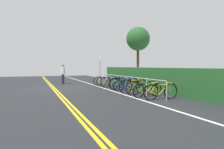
{
  "coord_description": "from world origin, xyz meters",
  "views": [
    {
      "loc": [
        13.5,
        -1.23,
        1.45
      ],
      "look_at": [
        4.21,
        2.42,
        1.03
      ],
      "focal_mm": 32.32,
      "sensor_mm": 36.0,
      "label": 1
    }
  ],
  "objects_px": {
    "bike_rack": "(126,80)",
    "bicycle_0": "(105,81)",
    "pedestrian": "(63,73)",
    "bicycle_3": "(121,83)",
    "bicycle_6": "(134,86)",
    "bicycle_7": "(142,88)",
    "bicycle_5": "(127,86)",
    "bicycle_1": "(109,81)",
    "tree_near_left": "(138,39)",
    "bicycle_8": "(148,90)",
    "bicycle_2": "(113,82)",
    "sign_post_near": "(100,67)",
    "bicycle_9": "(161,91)",
    "bicycle_4": "(124,84)"
  },
  "relations": [
    {
      "from": "bike_rack",
      "to": "bicycle_0",
      "type": "bearing_deg",
      "value": -178.28
    },
    {
      "from": "bicycle_0",
      "to": "pedestrian",
      "type": "relative_size",
      "value": 1.08
    },
    {
      "from": "bicycle_3",
      "to": "bicycle_6",
      "type": "distance_m",
      "value": 2.22
    },
    {
      "from": "bicycle_7",
      "to": "bicycle_5",
      "type": "bearing_deg",
      "value": -178.94
    },
    {
      "from": "bicycle_1",
      "to": "tree_near_left",
      "type": "height_order",
      "value": "tree_near_left"
    },
    {
      "from": "bicycle_8",
      "to": "tree_near_left",
      "type": "bearing_deg",
      "value": 154.01
    },
    {
      "from": "bicycle_8",
      "to": "bicycle_0",
      "type": "bearing_deg",
      "value": -179.87
    },
    {
      "from": "bicycle_2",
      "to": "tree_near_left",
      "type": "relative_size",
      "value": 0.35
    },
    {
      "from": "bicycle_8",
      "to": "pedestrian",
      "type": "xyz_separation_m",
      "value": [
        -8.4,
        -2.78,
        0.6
      ]
    },
    {
      "from": "bicycle_0",
      "to": "pedestrian",
      "type": "xyz_separation_m",
      "value": [
        -2.34,
        -2.76,
        0.58
      ]
    },
    {
      "from": "sign_post_near",
      "to": "pedestrian",
      "type": "bearing_deg",
      "value": -112.94
    },
    {
      "from": "bike_rack",
      "to": "bicycle_6",
      "type": "relative_size",
      "value": 4.52
    },
    {
      "from": "bicycle_9",
      "to": "bicycle_1",
      "type": "bearing_deg",
      "value": -178.58
    },
    {
      "from": "bicycle_2",
      "to": "bicycle_1",
      "type": "bearing_deg",
      "value": -175.31
    },
    {
      "from": "bicycle_6",
      "to": "bicycle_7",
      "type": "xyz_separation_m",
      "value": [
        0.78,
        0.05,
        -0.01
      ]
    },
    {
      "from": "sign_post_near",
      "to": "tree_near_left",
      "type": "bearing_deg",
      "value": 107.7
    },
    {
      "from": "bicycle_8",
      "to": "bicycle_9",
      "type": "relative_size",
      "value": 1.0
    },
    {
      "from": "bicycle_3",
      "to": "sign_post_near",
      "type": "relative_size",
      "value": 0.74
    },
    {
      "from": "bicycle_3",
      "to": "bicycle_5",
      "type": "bearing_deg",
      "value": -7.61
    },
    {
      "from": "bicycle_6",
      "to": "bicycle_3",
      "type": "bearing_deg",
      "value": 174.8
    },
    {
      "from": "bike_rack",
      "to": "bicycle_8",
      "type": "xyz_separation_m",
      "value": [
        2.58,
        -0.09,
        -0.32
      ]
    },
    {
      "from": "bicycle_1",
      "to": "bicycle_4",
      "type": "relative_size",
      "value": 0.93
    },
    {
      "from": "bicycle_0",
      "to": "bicycle_4",
      "type": "xyz_separation_m",
      "value": [
        3.09,
        0.19,
        0.03
      ]
    },
    {
      "from": "bicycle_9",
      "to": "bicycle_3",
      "type": "bearing_deg",
      "value": 179.02
    },
    {
      "from": "bicycle_5",
      "to": "bicycle_8",
      "type": "bearing_deg",
      "value": -0.94
    },
    {
      "from": "bicycle_5",
      "to": "sign_post_near",
      "type": "height_order",
      "value": "sign_post_near"
    },
    {
      "from": "bicycle_9",
      "to": "tree_near_left",
      "type": "bearing_deg",
      "value": 156.83
    },
    {
      "from": "bicycle_0",
      "to": "bicycle_3",
      "type": "bearing_deg",
      "value": 5.49
    },
    {
      "from": "bicycle_3",
      "to": "bicycle_4",
      "type": "height_order",
      "value": "bicycle_4"
    },
    {
      "from": "bicycle_2",
      "to": "bicycle_8",
      "type": "distance_m",
      "value": 4.54
    },
    {
      "from": "bicycle_2",
      "to": "bicycle_9",
      "type": "xyz_separation_m",
      "value": [
        5.4,
        0.09,
        -0.0
      ]
    },
    {
      "from": "bicycle_7",
      "to": "bicycle_9",
      "type": "relative_size",
      "value": 0.96
    },
    {
      "from": "bicycle_3",
      "to": "tree_near_left",
      "type": "height_order",
      "value": "tree_near_left"
    },
    {
      "from": "bicycle_9",
      "to": "tree_near_left",
      "type": "xyz_separation_m",
      "value": [
        -9.43,
        4.03,
        3.61
      ]
    },
    {
      "from": "bicycle_2",
      "to": "pedestrian",
      "type": "bearing_deg",
      "value": -143.76
    },
    {
      "from": "tree_near_left",
      "to": "bicycle_2",
      "type": "bearing_deg",
      "value": -45.74
    },
    {
      "from": "bicycle_1",
      "to": "tree_near_left",
      "type": "distance_m",
      "value": 6.45
    },
    {
      "from": "bike_rack",
      "to": "bicycle_7",
      "type": "xyz_separation_m",
      "value": [
        1.94,
        -0.02,
        -0.28
      ]
    },
    {
      "from": "bicycle_8",
      "to": "pedestrian",
      "type": "distance_m",
      "value": 8.87
    },
    {
      "from": "bicycle_1",
      "to": "bicycle_9",
      "type": "bearing_deg",
      "value": 1.42
    },
    {
      "from": "pedestrian",
      "to": "tree_near_left",
      "type": "xyz_separation_m",
      "value": [
        -0.17,
        6.95,
        3.04
      ]
    },
    {
      "from": "bicycle_3",
      "to": "bicycle_7",
      "type": "bearing_deg",
      "value": -2.89
    },
    {
      "from": "bicycle_7",
      "to": "pedestrian",
      "type": "distance_m",
      "value": 8.28
    },
    {
      "from": "bicycle_5",
      "to": "tree_near_left",
      "type": "relative_size",
      "value": 0.32
    },
    {
      "from": "bicycle_8",
      "to": "pedestrian",
      "type": "bearing_deg",
      "value": -161.7
    },
    {
      "from": "bicycle_1",
      "to": "bicycle_8",
      "type": "xyz_separation_m",
      "value": [
        5.25,
        0.01,
        -0.02
      ]
    },
    {
      "from": "tree_near_left",
      "to": "sign_post_near",
      "type": "bearing_deg",
      "value": -72.3
    },
    {
      "from": "bike_rack",
      "to": "pedestrian",
      "type": "xyz_separation_m",
      "value": [
        -5.82,
        -2.87,
        0.28
      ]
    },
    {
      "from": "sign_post_near",
      "to": "bicycle_8",
      "type": "bearing_deg",
      "value": 0.12
    },
    {
      "from": "bicycle_7",
      "to": "pedestrian",
      "type": "height_order",
      "value": "pedestrian"
    }
  ]
}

